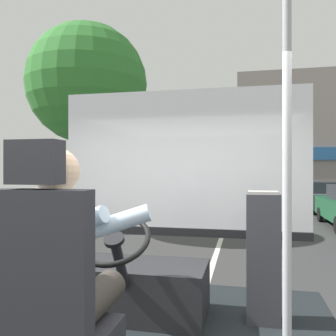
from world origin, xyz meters
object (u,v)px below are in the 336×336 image
(steering_console, at_px, (136,287))
(handrail_pole, at_px, (287,175))
(driver_seat, at_px, (48,313))
(fare_box, at_px, (263,256))
(bus_driver, at_px, (63,262))
(parked_car_charcoal, at_px, (324,196))
(parked_car_silver, at_px, (309,189))

(steering_console, height_order, handrail_pole, handrail_pole)
(driver_seat, xyz_separation_m, fare_box, (0.97, 1.36, -0.04))
(handrail_pole, bearing_deg, fare_box, 94.15)
(steering_console, bearing_deg, bus_driver, -90.00)
(parked_car_charcoal, bearing_deg, steering_console, -106.92)
(handrail_pole, relative_size, parked_car_silver, 0.55)
(bus_driver, distance_m, parked_car_silver, 20.77)
(driver_seat, bearing_deg, parked_car_silver, 77.54)
(bus_driver, relative_size, fare_box, 0.86)
(handrail_pole, bearing_deg, parked_car_silver, 80.15)
(handrail_pole, distance_m, fare_box, 1.12)
(steering_console, distance_m, handrail_pole, 1.61)
(driver_seat, distance_m, bus_driver, 0.22)
(driver_seat, xyz_separation_m, parked_car_charcoal, (4.31, 15.43, -0.61))
(fare_box, bearing_deg, driver_seat, -125.52)
(driver_seat, relative_size, parked_car_silver, 0.31)
(bus_driver, height_order, handrail_pole, handrail_pole)
(steering_console, distance_m, parked_car_charcoal, 14.81)
(driver_seat, height_order, handrail_pole, handrail_pole)
(steering_console, height_order, parked_car_charcoal, steering_console)
(steering_console, xyz_separation_m, parked_car_silver, (4.50, 19.12, -0.28))
(driver_seat, height_order, fare_box, driver_seat)
(bus_driver, bearing_deg, steering_console, 90.00)
(handrail_pole, distance_m, parked_car_silver, 20.29)
(handrail_pole, xyz_separation_m, fare_box, (-0.07, 0.93, -0.63))
(fare_box, bearing_deg, parked_car_charcoal, 76.65)
(fare_box, xyz_separation_m, parked_car_charcoal, (3.34, 14.07, -0.57))
(driver_seat, relative_size, handrail_pole, 0.57)
(parked_car_silver, bearing_deg, driver_seat, -102.46)
(driver_seat, bearing_deg, steering_console, 90.00)
(bus_driver, relative_size, parked_car_charcoal, 0.20)
(driver_seat, height_order, parked_car_silver, driver_seat)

